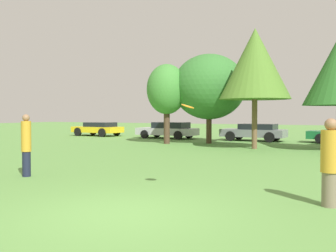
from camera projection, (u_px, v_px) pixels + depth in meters
ground_plane at (123, 214)px, 6.85m from camera, size 120.00×120.00×0.00m
person_thrower at (26, 145)px, 10.95m from camera, size 0.28×0.28×1.83m
person_catcher at (330, 162)px, 7.38m from camera, size 0.37×0.37×1.75m
frisbee at (188, 106)px, 8.44m from camera, size 0.29×0.30×0.12m
tree_0 at (167, 90)px, 23.00m from camera, size 2.47×2.47×4.90m
tree_1 at (209, 87)px, 23.22m from camera, size 4.51×4.51×5.54m
tree_2 at (255, 64)px, 19.57m from camera, size 3.72×3.72×6.32m
parked_car_yellow at (98, 128)px, 31.29m from camera, size 4.26×2.23×1.14m
parked_car_silver at (168, 130)px, 28.10m from camera, size 4.67×2.13×1.22m
parked_car_grey at (254, 132)px, 25.42m from camera, size 4.34×2.07×1.17m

